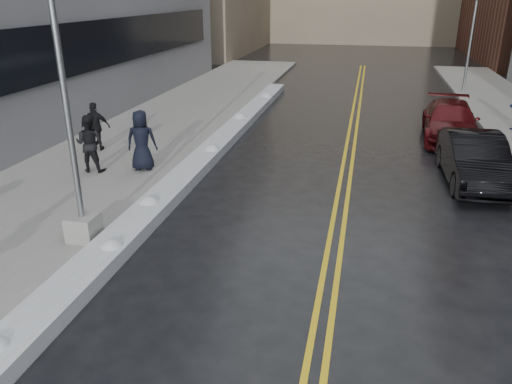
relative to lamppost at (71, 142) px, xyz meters
The scene contains 12 objects.
ground 4.62m from the lamppost, 31.22° to the right, with size 160.00×160.00×0.00m, color black.
sidewalk_west 8.72m from the lamppost, 107.03° to the left, with size 5.50×50.00×0.15m, color gray.
lane_line_left 10.12m from the lamppost, 54.77° to the left, with size 0.12×50.00×0.01m, color gold.
lane_line_right 10.29m from the lamppost, 53.36° to the left, with size 0.12×50.00×0.01m, color gold.
snow_ridge 6.50m from the lamppost, 81.94° to the left, with size 0.90×30.00×0.34m, color silver.
lamppost is the anchor object (origin of this frame).
traffic_signal 24.98m from the lamppost, 61.79° to the left, with size 0.16×0.20×6.00m.
pedestrian_b 5.23m from the lamppost, 117.34° to the left, with size 0.90×0.70×1.86m, color black.
pedestrian_c 5.21m from the lamppost, 98.43° to the left, with size 0.96×0.63×1.97m, color black.
pedestrian_d 7.53m from the lamppost, 116.44° to the left, with size 1.04×0.43×1.77m, color black.
car_black 11.73m from the lamppost, 33.45° to the left, with size 1.63×4.68×1.54m, color black.
car_maroon 15.17m from the lamppost, 50.15° to the left, with size 2.06×5.06×1.47m, color #440B0E.
Camera 1 is at (2.94, -7.43, 5.59)m, focal length 35.00 mm.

